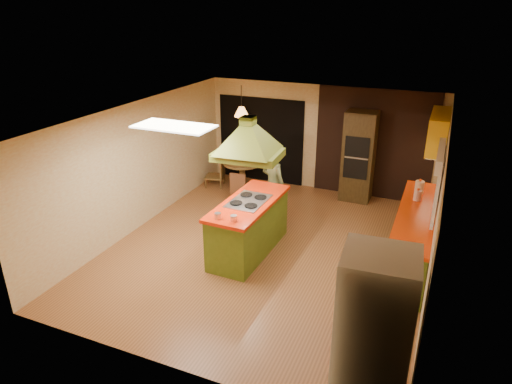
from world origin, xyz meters
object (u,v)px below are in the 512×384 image
at_px(wall_oven, 359,156).
at_px(canister_large, 419,187).
at_px(dining_table, 242,170).
at_px(man, 273,185).
at_px(refrigerator, 373,331).
at_px(kitchen_island, 249,226).

height_order(wall_oven, canister_large, wall_oven).
relative_size(wall_oven, dining_table, 2.25).
distance_m(dining_table, canister_large, 4.22).
distance_m(man, refrigerator, 4.70).
distance_m(refrigerator, wall_oven, 5.87).
relative_size(man, wall_oven, 0.78).
bearing_deg(kitchen_island, wall_oven, 69.69).
bearing_deg(canister_large, refrigerator, -91.58).
relative_size(kitchen_island, canister_large, 8.39).
distance_m(wall_oven, dining_table, 2.76).
bearing_deg(dining_table, kitchen_island, -63.31).
bearing_deg(wall_oven, canister_large, -45.93).
bearing_deg(dining_table, wall_oven, 10.00).
xyz_separation_m(kitchen_island, man, (-0.05, 1.35, 0.30)).
xyz_separation_m(refrigerator, wall_oven, (-1.29, 5.73, 0.08)).
bearing_deg(kitchen_island, man, 93.91).
xyz_separation_m(man, refrigerator, (2.64, -3.89, 0.14)).
relative_size(refrigerator, dining_table, 2.08).
bearing_deg(refrigerator, kitchen_island, 131.61).
bearing_deg(dining_table, refrigerator, -53.07).
bearing_deg(refrigerator, dining_table, 123.03).
bearing_deg(kitchen_island, dining_table, 118.48).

